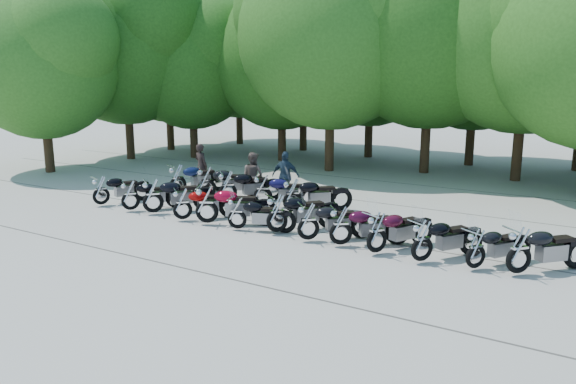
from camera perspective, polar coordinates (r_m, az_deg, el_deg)
The scene contains 34 objects.
ground at distance 16.07m, azimuth -2.78°, elevation -4.79°, with size 90.00×90.00×0.00m, color gray.
tree_0 at distance 35.22m, azimuth -12.17°, elevation 13.06°, with size 7.50×7.50×9.21m.
tree_1 at distance 31.66m, azimuth -9.79°, elevation 12.60°, with size 6.97×6.97×8.55m.
tree_2 at distance 30.12m, azimuth -0.64°, elevation 13.28°, with size 7.31×7.31×8.97m.
tree_3 at distance 26.96m, azimuth 4.40°, elevation 15.54°, with size 8.70×8.70×10.67m.
tree_4 at distance 27.14m, azimuth 14.34°, elevation 15.86°, with size 9.13×9.13×11.20m.
tree_5 at distance 26.32m, azimuth 23.22°, elevation 15.28°, with size 9.04×9.04×11.10m.
tree_9 at distance 37.57m, azimuth -5.07°, elevation 13.29°, with size 7.59×7.59×9.32m.
tree_10 at distance 34.21m, azimuth 1.60°, elevation 13.70°, with size 7.78×7.78×9.55m.
tree_11 at distance 31.70m, azimuth 8.43°, elevation 13.42°, with size 7.56×7.56×9.28m.
tree_12 at distance 30.02m, azimuth 18.57°, elevation 13.47°, with size 7.88×7.88×9.67m.
tree_16 at distance 28.83m, azimuth -23.81°, elevation 11.85°, with size 6.97×6.97×8.55m.
tree_17 at distance 31.91m, azimuth -16.26°, elevation 14.05°, with size 8.31×8.31×10.20m.
motorcycle_0 at distance 20.92m, azimuth -18.48°, elevation 0.25°, with size 0.65×2.15×1.21m, color black, non-canonical shape.
motorcycle_1 at distance 19.79m, azimuth -15.74°, elevation -0.22°, with size 0.65×2.14×1.21m, color black, non-canonical shape.
motorcycle_2 at distance 19.18m, azimuth -13.57°, elevation -0.25°, with size 0.73×2.41×1.36m, color black, non-canonical shape.
motorcycle_3 at distance 18.14m, azimuth -10.68°, elevation -1.08°, with size 0.64×2.12×1.20m, color #970605, non-canonical shape.
motorcycle_4 at distance 17.52m, azimuth -8.25°, elevation -1.11°, with size 0.76×2.49×1.41m, color maroon, non-canonical shape.
motorcycle_5 at distance 16.83m, azimuth -5.20°, elevation -2.02°, with size 0.62×2.03×1.15m, color black, non-canonical shape.
motorcycle_6 at distance 16.35m, azimuth -1.09°, elevation -2.05°, with size 0.72×2.38×1.34m, color black, non-canonical shape.
motorcycle_7 at distance 15.64m, azimuth 2.08°, elevation -2.88°, with size 0.67×2.22×1.25m, color black, non-canonical shape.
motorcycle_8 at distance 15.25m, azimuth 5.41°, elevation -3.29°, with size 0.68×2.23×1.26m, color #33071D, non-canonical shape.
motorcycle_9 at distance 14.71m, azimuth 9.04°, elevation -3.94°, with size 0.69×2.26×1.28m, color #3D081C, non-canonical shape.
motorcycle_10 at distance 14.27m, azimuth 13.49°, elevation -4.69°, with size 0.67×2.21×1.25m, color black, non-canonical shape.
motorcycle_11 at distance 14.14m, azimuth 18.57°, elevation -5.35°, with size 0.62×2.03×1.15m, color black, non-canonical shape.
motorcycle_12 at distance 14.09m, azimuth 22.46°, elevation -5.35°, with size 0.71×2.33×1.32m, color black, non-canonical shape.
motorcycle_13 at distance 21.89m, azimuth -11.14°, elevation 1.37°, with size 0.74×2.43×1.37m, color #0D163A, non-canonical shape.
motorcycle_14 at distance 21.17m, azimuth -8.27°, elevation 1.12°, with size 0.74×2.45×1.38m, color black, non-canonical shape.
motorcycle_15 at distance 20.28m, azimuth -6.15°, elevation 0.67°, with size 0.73×2.40×1.36m, color black, non-canonical shape.
motorcycle_16 at distance 19.70m, azimuth -2.56°, elevation 0.31°, with size 0.70×2.31×1.31m, color #0F0C38, non-canonical shape.
motorcycle_17 at distance 18.82m, azimuth 0.49°, elevation -0.18°, with size 0.72×2.37×1.34m, color black, non-canonical shape.
rider_0 at distance 23.34m, azimuth -8.82°, elevation 2.66°, with size 0.66×0.43×1.82m, color black.
rider_1 at distance 20.87m, azimuth -3.57°, elevation 1.64°, with size 0.87×0.68×1.79m, color brown.
rider_2 at distance 20.79m, azimuth -0.23°, elevation 1.66°, with size 1.06×0.44×1.81m, color #203344.
Camera 1 is at (8.63, -12.74, 4.64)m, focal length 35.00 mm.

